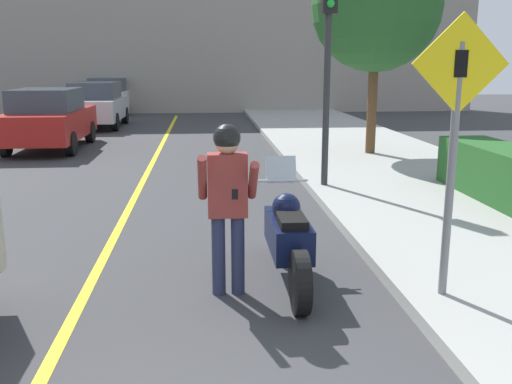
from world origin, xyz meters
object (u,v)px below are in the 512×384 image
(crossing_sign, at_px, (455,131))
(parked_car_silver, at_px, (97,104))
(traffic_light, at_px, (328,38))
(parked_car_red, at_px, (49,119))
(motorcycle, at_px, (288,237))
(person_biker, at_px, (228,191))
(street_tree, at_px, (376,6))
(parked_car_white, at_px, (110,95))

(crossing_sign, height_order, parked_car_silver, crossing_sign)
(traffic_light, height_order, parked_car_red, traffic_light)
(motorcycle, bearing_deg, person_biker, -155.55)
(person_biker, relative_size, street_tree, 0.35)
(street_tree, bearing_deg, parked_car_white, 121.81)
(motorcycle, height_order, person_biker, person_biker)
(person_biker, xyz_separation_m, street_tree, (3.94, 8.37, 2.59))
(crossing_sign, bearing_deg, traffic_light, 91.12)
(crossing_sign, bearing_deg, parked_car_silver, 110.60)
(street_tree, bearing_deg, parked_car_silver, 135.99)
(parked_car_silver, bearing_deg, traffic_light, -61.85)
(parked_car_red, height_order, parked_car_white, same)
(traffic_light, relative_size, street_tree, 0.75)
(motorcycle, bearing_deg, parked_car_red, 116.51)
(motorcycle, relative_size, parked_car_red, 0.54)
(parked_car_silver, distance_m, parked_car_white, 6.05)
(person_biker, distance_m, parked_car_silver, 16.78)
(street_tree, relative_size, parked_car_silver, 1.22)
(traffic_light, relative_size, parked_car_silver, 0.91)
(street_tree, xyz_separation_m, parked_car_silver, (-8.15, 7.87, -2.84))
(traffic_light, height_order, parked_car_silver, traffic_light)
(traffic_light, bearing_deg, parked_car_silver, 118.15)
(street_tree, distance_m, parked_car_white, 16.61)
(crossing_sign, xyz_separation_m, parked_car_white, (-6.78, 22.81, -0.89))
(street_tree, xyz_separation_m, parked_car_white, (-8.63, 13.91, -2.84))
(person_biker, distance_m, parked_car_red, 11.63)
(street_tree, distance_m, parked_car_silver, 11.68)
(crossing_sign, relative_size, parked_car_red, 0.64)
(parked_car_silver, xyz_separation_m, parked_car_white, (-0.48, 6.03, 0.00))
(parked_car_silver, bearing_deg, crossing_sign, -69.40)
(person_biker, xyz_separation_m, crossing_sign, (2.09, -0.53, 0.65))
(motorcycle, height_order, parked_car_red, parked_car_red)
(parked_car_red, distance_m, parked_car_silver, 5.54)
(parked_car_silver, bearing_deg, person_biker, -75.45)
(parked_car_silver, height_order, parked_car_white, same)
(crossing_sign, height_order, parked_car_red, crossing_sign)
(parked_car_red, bearing_deg, motorcycle, -63.49)
(motorcycle, height_order, crossing_sign, crossing_sign)
(parked_car_silver, bearing_deg, street_tree, -44.01)
(traffic_light, height_order, street_tree, street_tree)
(parked_car_red, bearing_deg, crossing_sign, -59.52)
(motorcycle, relative_size, traffic_light, 0.60)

